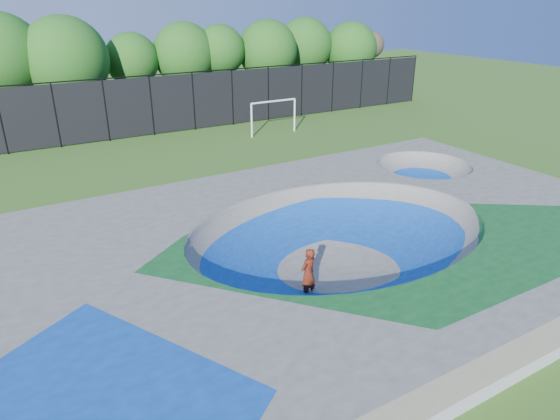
# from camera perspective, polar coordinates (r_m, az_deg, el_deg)

# --- Properties ---
(ground) EXTENTS (120.00, 120.00, 0.00)m
(ground) POSITION_cam_1_polar(r_m,az_deg,el_deg) (17.84, 6.77, -6.08)
(ground) COLOR #335E1A
(ground) RESTS_ON ground
(skate_deck) EXTENTS (22.00, 14.00, 1.50)m
(skate_deck) POSITION_cam_1_polar(r_m,az_deg,el_deg) (17.49, 6.88, -3.93)
(skate_deck) COLOR gray
(skate_deck) RESTS_ON ground
(skater) EXTENTS (0.72, 0.58, 1.70)m
(skater) POSITION_cam_1_polar(r_m,az_deg,el_deg) (15.42, 3.24, -7.29)
(skater) COLOR #AD2E0D
(skater) RESTS_ON ground
(skateboard) EXTENTS (0.81, 0.45, 0.05)m
(skateboard) POSITION_cam_1_polar(r_m,az_deg,el_deg) (15.85, 3.17, -9.87)
(skateboard) COLOR black
(skateboard) RESTS_ON ground
(soccer_goal) EXTENTS (3.51, 0.12, 2.32)m
(soccer_goal) POSITION_cam_1_polar(r_m,az_deg,el_deg) (34.54, -0.74, 11.27)
(soccer_goal) COLOR white
(soccer_goal) RESTS_ON ground
(fence) EXTENTS (48.09, 0.09, 4.04)m
(fence) POSITION_cam_1_polar(r_m,az_deg,el_deg) (35.24, -14.47, 11.60)
(fence) COLOR black
(fence) RESTS_ON ground
(treeline) EXTENTS (52.20, 6.97, 7.98)m
(treeline) POSITION_cam_1_polar(r_m,az_deg,el_deg) (39.34, -20.81, 16.02)
(treeline) COLOR #443322
(treeline) RESTS_ON ground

